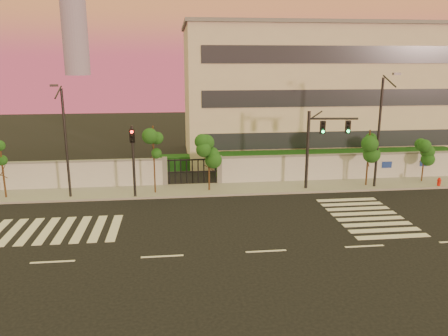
{
  "coord_description": "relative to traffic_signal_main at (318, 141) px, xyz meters",
  "views": [
    {
      "loc": [
        -4.31,
        -19.23,
        8.99
      ],
      "look_at": [
        -1.35,
        6.0,
        2.75
      ],
      "focal_mm": 35.0,
      "sensor_mm": 36.0,
      "label": 1
    }
  ],
  "objects": [
    {
      "name": "streetlight_east",
      "position": [
        4.37,
        -0.28,
        0.89
      ],
      "size": [
        0.49,
        1.99,
        8.26
      ],
      "color": "black",
      "rests_on": "ground"
    },
    {
      "name": "traffic_signal_main",
      "position": [
        0.0,
        0.0,
        0.0
      ],
      "size": [
        3.57,
        0.54,
        5.65
      ],
      "rotation": [
        0.0,
        0.0,
        -0.12
      ],
      "color": "black",
      "rests_on": "ground"
    },
    {
      "name": "hedge_row",
      "position": [
        -4.54,
        4.89,
        -2.75
      ],
      "size": [
        41.0,
        4.25,
        1.8
      ],
      "color": "#12350F",
      "rests_on": "ground"
    },
    {
      "name": "perimeter_wall",
      "position": [
        -5.6,
        2.15,
        -2.5
      ],
      "size": [
        60.0,
        0.36,
        2.2
      ],
      "color": "#B4B7BC",
      "rests_on": "ground"
    },
    {
      "name": "sidewalk",
      "position": [
        -5.71,
        0.65,
        -3.49
      ],
      "size": [
        60.0,
        3.0,
        0.15
      ],
      "primitive_type": "cube",
      "color": "gray",
      "rests_on": "ground"
    },
    {
      "name": "street_tree_f",
      "position": [
        8.58,
        0.83,
        -1.24
      ],
      "size": [
        1.3,
        1.03,
        3.16
      ],
      "color": "#382314",
      "rests_on": "ground"
    },
    {
      "name": "street_tree_e",
      "position": [
        3.93,
        0.29,
        -0.46
      ],
      "size": [
        1.51,
        1.2,
        4.22
      ],
      "color": "#382314",
      "rests_on": "ground"
    },
    {
      "name": "road_markings",
      "position": [
        -7.29,
        -6.09,
        -3.56
      ],
      "size": [
        57.0,
        7.62,
        0.02
      ],
      "color": "silver",
      "rests_on": "ground"
    },
    {
      "name": "traffic_signal_secondary",
      "position": [
        -12.69,
        -0.55,
        -0.45
      ],
      "size": [
        0.38,
        0.36,
        4.91
      ],
      "rotation": [
        0.0,
        0.0,
        -0.29
      ],
      "color": "black",
      "rests_on": "ground"
    },
    {
      "name": "street_tree_b",
      "position": [
        -21.22,
        0.25,
        -0.64
      ],
      "size": [
        1.45,
        1.15,
        3.97
      ],
      "color": "#382314",
      "rests_on": "ground"
    },
    {
      "name": "ground",
      "position": [
        -5.71,
        -9.85,
        -3.57
      ],
      "size": [
        120.0,
        120.0,
        0.0
      ],
      "primitive_type": "plane",
      "color": "black",
      "rests_on": "ground"
    },
    {
      "name": "street_tree_d",
      "position": [
        -7.6,
        0.36,
        -0.65
      ],
      "size": [
        1.45,
        1.16,
        3.97
      ],
      "color": "#382314",
      "rests_on": "ground"
    },
    {
      "name": "institutional_building",
      "position": [
        3.29,
        12.14,
        2.59
      ],
      "size": [
        24.4,
        12.4,
        12.25
      ],
      "color": "beige",
      "rests_on": "ground"
    },
    {
      "name": "fire_hydrant",
      "position": [
        9.09,
        -0.56,
        -3.19
      ],
      "size": [
        0.3,
        0.29,
        0.77
      ],
      "rotation": [
        0.0,
        0.0,
        0.16
      ],
      "color": "red",
      "rests_on": "ground"
    },
    {
      "name": "streetlight_west",
      "position": [
        -17.0,
        -0.25,
        0.56
      ],
      "size": [
        0.46,
        1.84,
        7.64
      ],
      "color": "black",
      "rests_on": "ground"
    },
    {
      "name": "street_tree_c",
      "position": [
        -11.36,
        0.2,
        -0.05
      ],
      "size": [
        1.31,
        1.04,
        4.79
      ],
      "color": "#382314",
      "rests_on": "ground"
    }
  ]
}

